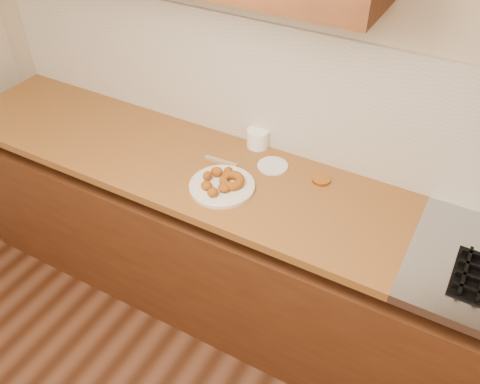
% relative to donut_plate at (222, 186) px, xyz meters
% --- Properties ---
extents(wall_back, '(4.00, 0.02, 2.70)m').
position_rel_donut_plate_xyz_m(wall_back, '(0.30, 0.40, 0.44)').
color(wall_back, '#C1B08F').
rests_on(wall_back, ground).
extents(base_cabinet, '(3.60, 0.60, 0.77)m').
position_rel_donut_plate_xyz_m(base_cabinet, '(0.30, 0.09, -0.52)').
color(base_cabinet, '#4F2813').
rests_on(base_cabinet, floor).
extents(butcher_block, '(2.30, 0.62, 0.04)m').
position_rel_donut_plate_xyz_m(butcher_block, '(-0.35, 0.09, -0.03)').
color(butcher_block, brown).
rests_on(butcher_block, base_cabinet).
extents(backsplash, '(3.60, 0.02, 0.60)m').
position_rel_donut_plate_xyz_m(backsplash, '(0.30, 0.38, 0.29)').
color(backsplash, beige).
rests_on(backsplash, wall_back).
extents(donut_plate, '(0.29, 0.29, 0.02)m').
position_rel_donut_plate_xyz_m(donut_plate, '(0.00, 0.00, 0.00)').
color(donut_plate, beige).
rests_on(donut_plate, butcher_block).
extents(ring_donut, '(0.15, 0.15, 0.05)m').
position_rel_donut_plate_xyz_m(ring_donut, '(0.04, 0.02, 0.03)').
color(ring_donut, '#9C5813').
rests_on(ring_donut, donut_plate).
extents(fried_dough_chunks, '(0.16, 0.20, 0.05)m').
position_rel_donut_plate_xyz_m(fried_dough_chunks, '(-0.02, -0.01, 0.03)').
color(fried_dough_chunks, '#9C5813').
rests_on(fried_dough_chunks, donut_plate).
extents(plastic_tub, '(0.11, 0.11, 0.09)m').
position_rel_donut_plate_xyz_m(plastic_tub, '(-0.01, 0.35, 0.04)').
color(plastic_tub, white).
rests_on(plastic_tub, butcher_block).
extents(tub_lid, '(0.16, 0.16, 0.01)m').
position_rel_donut_plate_xyz_m(tub_lid, '(0.13, 0.24, -0.00)').
color(tub_lid, silver).
rests_on(tub_lid, butcher_block).
extents(brass_jar_lid, '(0.10, 0.10, 0.01)m').
position_rel_donut_plate_xyz_m(brass_jar_lid, '(0.36, 0.25, -0.00)').
color(brass_jar_lid, '#9F6222').
rests_on(brass_jar_lid, butcher_block).
extents(wooden_utensil, '(0.17, 0.03, 0.01)m').
position_rel_donut_plate_xyz_m(wooden_utensil, '(-0.10, 0.15, -0.00)').
color(wooden_utensil, '#9F7C54').
rests_on(wooden_utensil, butcher_block).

